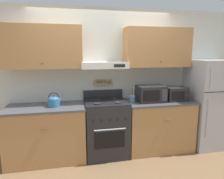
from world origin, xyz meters
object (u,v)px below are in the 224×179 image
at_px(stove_range, 106,128).
at_px(utensil_crock, 132,99).
at_px(refrigerator, 209,103).
at_px(microwave, 151,94).
at_px(toaster_oven, 176,94).
at_px(tea_kettle, 54,101).

height_order(stove_range, utensil_crock, utensil_crock).
distance_m(stove_range, utensil_crock, 0.69).
height_order(stove_range, refrigerator, refrigerator).
xyz_separation_m(microwave, utensil_crock, (-0.35, -0.02, -0.07)).
relative_size(utensil_crock, toaster_oven, 0.74).
bearing_deg(microwave, utensil_crock, -177.05).
relative_size(stove_range, utensil_crock, 3.97).
xyz_separation_m(microwave, toaster_oven, (0.47, -0.02, -0.02)).
xyz_separation_m(refrigerator, microwave, (-1.19, 0.02, 0.24)).
bearing_deg(refrigerator, stove_range, 179.33).
distance_m(utensil_crock, toaster_oven, 0.82).
xyz_separation_m(refrigerator, utensil_crock, (-1.53, -0.00, 0.17)).
xyz_separation_m(stove_range, toaster_oven, (1.28, -0.03, 0.56)).
bearing_deg(toaster_oven, microwave, 177.63).
bearing_deg(stove_range, refrigerator, -0.67).
distance_m(stove_range, refrigerator, 2.02).
bearing_deg(stove_range, microwave, -0.42).
bearing_deg(tea_kettle, microwave, 0.62).
xyz_separation_m(stove_range, microwave, (0.81, -0.01, 0.58)).
bearing_deg(stove_range, tea_kettle, -178.40).
height_order(microwave, utensil_crock, microwave).
height_order(stove_range, microwave, microwave).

